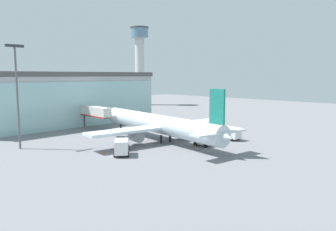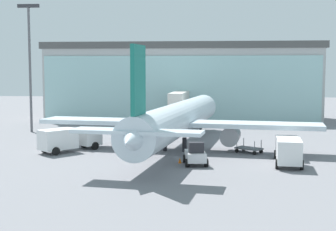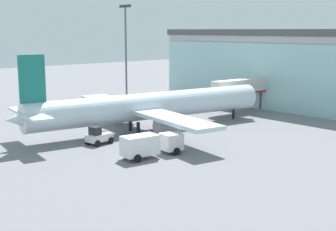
% 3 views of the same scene
% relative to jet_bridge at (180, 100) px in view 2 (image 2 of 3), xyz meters
% --- Properties ---
extents(ground, '(240.00, 240.00, 0.00)m').
position_rel_jet_bridge_xyz_m(ground, '(-0.21, -29.02, -4.33)').
color(ground, slate).
extents(terminal_building, '(50.41, 15.76, 14.25)m').
position_rel_jet_bridge_xyz_m(terminal_building, '(-0.21, 12.35, 2.80)').
color(terminal_building, '#B2B2B2').
rests_on(terminal_building, ground).
extents(jet_bridge, '(3.06, 13.34, 5.70)m').
position_rel_jet_bridge_xyz_m(jet_bridge, '(0.00, 0.00, 0.00)').
color(jet_bridge, beige).
rests_on(jet_bridge, ground).
extents(apron_light_mast, '(3.20, 0.40, 18.82)m').
position_rel_jet_bridge_xyz_m(apron_light_mast, '(-21.72, -9.12, 6.83)').
color(apron_light_mast, '#59595E').
rests_on(apron_light_mast, ground).
extents(airplane, '(32.61, 40.21, 11.19)m').
position_rel_jet_bridge_xyz_m(airplane, '(1.11, -22.31, -0.89)').
color(airplane, silver).
rests_on(airplane, ground).
extents(catering_truck, '(6.37, 7.01, 2.65)m').
position_rel_jet_bridge_xyz_m(catering_truck, '(-11.14, -25.55, -2.86)').
color(catering_truck, silver).
rests_on(catering_truck, ground).
extents(fuel_truck, '(3.19, 7.51, 2.65)m').
position_rel_jet_bridge_xyz_m(fuel_truck, '(12.29, -31.01, -2.86)').
color(fuel_truck, silver).
rests_on(fuel_truck, ground).
extents(baggage_cart, '(3.20, 2.94, 1.50)m').
position_rel_jet_bridge_xyz_m(baggage_cart, '(9.07, -24.86, -3.83)').
color(baggage_cart, slate).
rests_on(baggage_cart, ground).
extents(pushback_tug, '(2.56, 3.42, 2.30)m').
position_rel_jet_bridge_xyz_m(pushback_tug, '(3.32, -32.05, -3.36)').
color(pushback_tug, silver).
rests_on(pushback_tug, ground).
extents(safety_cone_nose, '(0.36, 0.36, 0.55)m').
position_rel_jet_bridge_xyz_m(safety_cone_nose, '(1.77, -31.26, -4.06)').
color(safety_cone_nose, orange).
rests_on(safety_cone_nose, ground).
extents(safety_cone_wingtip, '(0.36, 0.36, 0.55)m').
position_rel_jet_bridge_xyz_m(safety_cone_wingtip, '(-13.18, -23.22, -4.06)').
color(safety_cone_wingtip, orange).
rests_on(safety_cone_wingtip, ground).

